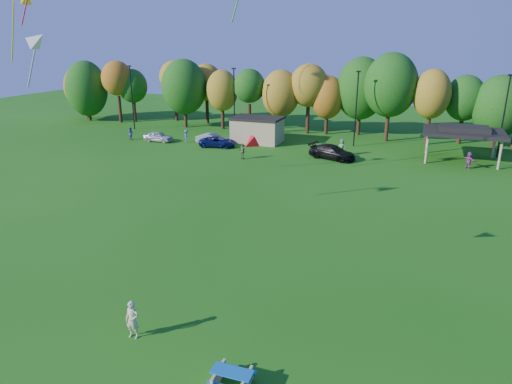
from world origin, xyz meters
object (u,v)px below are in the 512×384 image
(kite_flyer, at_px, (132,320))
(car_a, at_px, (158,137))
(car_b, at_px, (213,139))
(car_d, at_px, (332,152))
(car_c, at_px, (218,142))
(picnic_table, at_px, (232,377))

(kite_flyer, xyz_separation_m, car_a, (-20.97, 35.81, -0.24))
(car_b, xyz_separation_m, car_d, (15.56, -1.96, 0.08))
(car_b, bearing_deg, kite_flyer, -156.68)
(kite_flyer, height_order, car_a, kite_flyer)
(car_c, relative_size, car_d, 0.85)
(car_b, bearing_deg, car_d, -94.25)
(kite_flyer, bearing_deg, car_d, 85.34)
(picnic_table, xyz_separation_m, car_d, (-3.40, 35.99, 0.37))
(car_b, xyz_separation_m, car_c, (1.18, -1.00, -0.06))
(car_d, bearing_deg, car_c, 104.54)
(car_b, height_order, car_c, car_b)
(kite_flyer, distance_m, car_a, 41.50)
(car_a, distance_m, car_d, 22.93)
(kite_flyer, bearing_deg, picnic_table, -14.83)
(car_d, bearing_deg, car_a, 105.66)
(kite_flyer, bearing_deg, car_a, 118.87)
(picnic_table, height_order, kite_flyer, kite_flyer)
(car_c, bearing_deg, kite_flyer, -170.91)
(kite_flyer, bearing_deg, car_c, 107.75)
(car_b, bearing_deg, car_a, 99.74)
(car_a, relative_size, car_b, 0.92)
(car_b, height_order, car_d, car_d)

